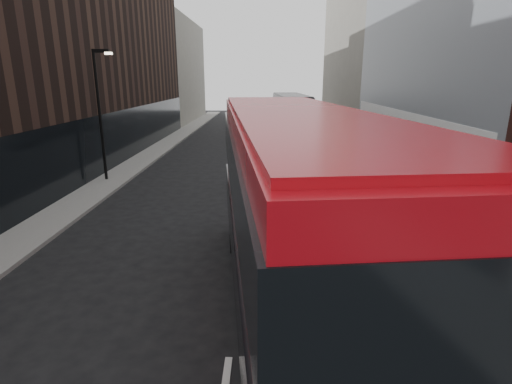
# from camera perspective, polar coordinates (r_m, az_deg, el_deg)

# --- Properties ---
(sidewalk_right) EXTENTS (3.00, 80.00, 0.15)m
(sidewalk_right) POSITION_cam_1_polar(r_m,az_deg,el_deg) (30.17, 14.30, 4.76)
(sidewalk_right) COLOR slate
(sidewalk_right) RESTS_ON ground
(sidewalk_left) EXTENTS (2.00, 80.00, 0.15)m
(sidewalk_left) POSITION_cam_1_polar(r_m,az_deg,el_deg) (30.68, -15.30, 4.86)
(sidewalk_left) COLOR slate
(sidewalk_left) RESTS_ON ground
(building_modern_block) EXTENTS (5.03, 22.00, 20.00)m
(building_modern_block) POSITION_cam_1_polar(r_m,az_deg,el_deg) (27.41, 26.68, 23.25)
(building_modern_block) COLOR #999DA3
(building_modern_block) RESTS_ON ground
(building_victorian) EXTENTS (6.50, 24.00, 21.00)m
(building_victorian) POSITION_cam_1_polar(r_m,az_deg,el_deg) (49.19, 14.73, 20.11)
(building_victorian) COLOR slate
(building_victorian) RESTS_ON ground
(building_left_mid) EXTENTS (5.00, 24.00, 14.00)m
(building_left_mid) POSITION_cam_1_polar(r_m,az_deg,el_deg) (36.03, -19.43, 17.20)
(building_left_mid) COLOR black
(building_left_mid) RESTS_ON ground
(building_left_far) EXTENTS (5.00, 20.00, 13.00)m
(building_left_far) POSITION_cam_1_polar(r_m,az_deg,el_deg) (57.19, -11.51, 16.48)
(building_left_far) COLOR slate
(building_left_far) RESTS_ON ground
(street_lamp) EXTENTS (1.06, 0.22, 7.00)m
(street_lamp) POSITION_cam_1_polar(r_m,az_deg,el_deg) (23.68, -21.34, 11.26)
(street_lamp) COLOR black
(street_lamp) RESTS_ON sidewalk_left
(red_bus) EXTENTS (4.33, 12.70, 5.04)m
(red_bus) POSITION_cam_1_polar(r_m,az_deg,el_deg) (9.17, 5.65, -2.48)
(red_bus) COLOR #A50A12
(red_bus) RESTS_ON ground
(grey_bus) EXTENTS (3.67, 12.71, 4.05)m
(grey_bus) POSITION_cam_1_polar(r_m,az_deg,el_deg) (43.20, 4.98, 11.25)
(grey_bus) COLOR black
(grey_bus) RESTS_ON ground
(car_a) EXTENTS (1.80, 4.40, 1.49)m
(car_a) POSITION_cam_1_polar(r_m,az_deg,el_deg) (20.88, 0.64, 2.29)
(car_a) COLOR black
(car_a) RESTS_ON ground
(car_b) EXTENTS (2.16, 4.89, 1.56)m
(car_b) POSITION_cam_1_polar(r_m,az_deg,el_deg) (27.23, 1.80, 5.58)
(car_b) COLOR gray
(car_b) RESTS_ON ground
(car_c) EXTENTS (2.22, 4.73, 1.34)m
(car_c) POSITION_cam_1_polar(r_m,az_deg,el_deg) (33.71, 3.82, 7.37)
(car_c) COLOR black
(car_c) RESTS_ON ground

